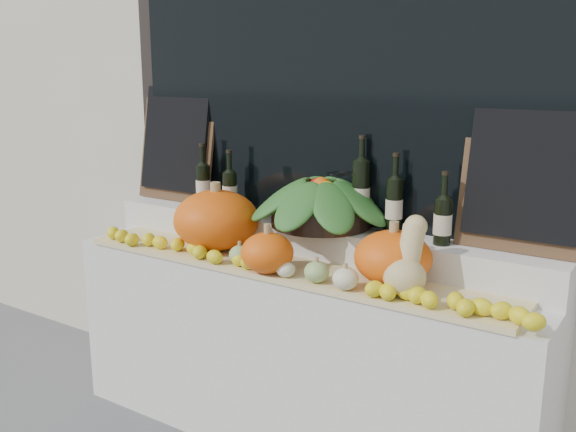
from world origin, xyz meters
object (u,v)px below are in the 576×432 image
at_px(pumpkin_right, 393,258).
at_px(butternut_squash, 407,264).
at_px(wine_bottle_tall, 361,193).
at_px(pumpkin_left, 216,220).
at_px(produce_bowl, 321,202).

relative_size(pumpkin_right, butternut_squash, 1.05).
distance_m(butternut_squash, wine_bottle_tall, 0.56).
distance_m(pumpkin_left, produce_bowl, 0.51).
distance_m(pumpkin_right, wine_bottle_tall, 0.44).
distance_m(pumpkin_left, butternut_squash, 1.02).
xyz_separation_m(butternut_squash, wine_bottle_tall, (-0.39, 0.36, 0.17)).
bearing_deg(wine_bottle_tall, produce_bowl, -158.96).
height_order(pumpkin_right, butternut_squash, butternut_squash).
height_order(butternut_squash, wine_bottle_tall, wine_bottle_tall).
height_order(pumpkin_left, produce_bowl, produce_bowl).
bearing_deg(wine_bottle_tall, butternut_squash, -42.77).
height_order(pumpkin_left, butternut_squash, butternut_squash).
xyz_separation_m(pumpkin_right, wine_bottle_tall, (-0.29, 0.28, 0.18)).
xyz_separation_m(produce_bowl, wine_bottle_tall, (0.17, 0.07, 0.05)).
distance_m(produce_bowl, wine_bottle_tall, 0.19).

